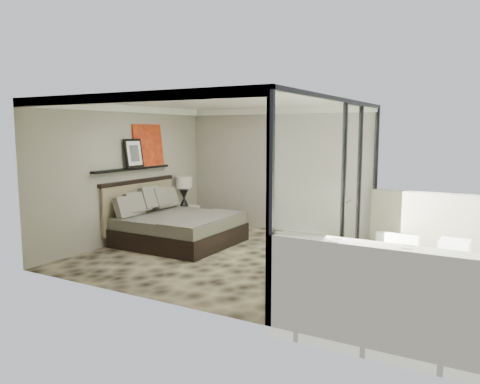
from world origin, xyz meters
The scene contains 14 objects.
floor centered at (0.00, 0.00, 0.00)m, with size 5.00×5.00×0.00m, color black.
ceiling centered at (0.00, 0.00, 2.79)m, with size 4.50×5.00×0.02m, color silver.
back_wall centered at (0.00, 2.49, 1.40)m, with size 4.50×0.02×2.80m, color gray.
left_wall centered at (-2.24, 0.00, 1.40)m, with size 0.02×5.00×2.80m, color gray.
glass_wall centered at (2.25, 0.00, 1.40)m, with size 0.08×5.00×2.80m, color white.
terrace_slab centered at (3.75, 0.00, -0.06)m, with size 3.00×5.00×0.12m, color beige.
picture_ledge centered at (-2.18, 0.10, 1.50)m, with size 0.12×2.20×0.05m, color black.
bed centered at (-1.23, 0.27, 0.35)m, with size 2.17×2.10×1.20m.
nightstand centered at (-1.99, 1.57, 0.28)m, with size 0.56×0.56×0.56m, color black.
table_lamp centered at (-1.97, 1.59, 0.97)m, with size 0.38×0.38×0.70m.
abstract_canvas centered at (-2.19, 0.62, 1.97)m, with size 0.04×0.90×0.90m, color #B7360F.
framed_print centered at (-2.14, 0.10, 1.82)m, with size 0.03×0.50×0.60m, color black.
ottoman centered at (3.91, 1.18, 0.23)m, with size 0.47×0.47×0.47m, color silver.
lounger centered at (3.00, 0.16, 0.17)m, with size 0.85×1.50×0.56m.
Camera 1 is at (4.56, -7.23, 2.29)m, focal length 35.00 mm.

